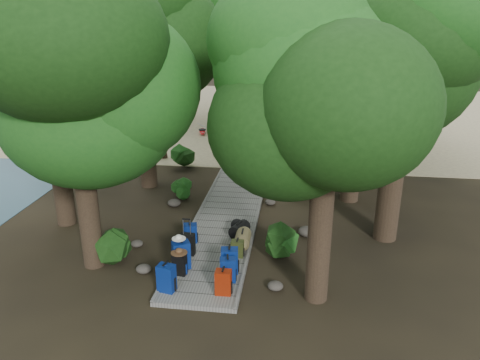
% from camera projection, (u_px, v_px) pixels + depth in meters
% --- Properties ---
extents(ground, '(120.00, 120.00, 0.00)m').
position_uv_depth(ground, '(228.00, 218.00, 15.23)').
color(ground, '#2D2416').
rests_on(ground, ground).
extents(sand_beach, '(40.00, 22.00, 0.02)m').
position_uv_depth(sand_beach, '(266.00, 114.00, 30.12)').
color(sand_beach, '#C7B586').
rests_on(sand_beach, ground).
extents(boardwalk, '(2.00, 12.00, 0.12)m').
position_uv_depth(boardwalk, '(232.00, 204.00, 16.14)').
color(boardwalk, gray).
rests_on(boardwalk, ground).
extents(backpack_left_a, '(0.45, 0.36, 0.75)m').
position_uv_depth(backpack_left_a, '(166.00, 277.00, 10.99)').
color(backpack_left_a, navy).
rests_on(backpack_left_a, boardwalk).
extents(backpack_left_b, '(0.36, 0.28, 0.62)m').
position_uv_depth(backpack_left_b, '(180.00, 263.00, 11.71)').
color(backpack_left_b, black).
rests_on(backpack_left_b, boardwalk).
extents(backpack_left_c, '(0.53, 0.48, 0.81)m').
position_uv_depth(backpack_left_c, '(181.00, 254.00, 11.97)').
color(backpack_left_c, navy).
rests_on(backpack_left_c, boardwalk).
extents(backpack_left_d, '(0.45, 0.36, 0.60)m').
position_uv_depth(backpack_left_d, '(190.00, 232.00, 13.35)').
color(backpack_left_d, navy).
rests_on(backpack_left_d, boardwalk).
extents(backpack_right_a, '(0.38, 0.27, 0.67)m').
position_uv_depth(backpack_right_a, '(223.00, 281.00, 10.89)').
color(backpack_right_a, maroon).
rests_on(backpack_right_a, boardwalk).
extents(backpack_right_b, '(0.42, 0.33, 0.68)m').
position_uv_depth(backpack_right_b, '(228.00, 269.00, 11.40)').
color(backpack_right_b, navy).
rests_on(backpack_right_b, boardwalk).
extents(backpack_right_c, '(0.46, 0.35, 0.73)m').
position_uv_depth(backpack_right_c, '(230.00, 259.00, 11.78)').
color(backpack_right_c, navy).
rests_on(backpack_right_c, boardwalk).
extents(backpack_right_d, '(0.34, 0.25, 0.51)m').
position_uv_depth(backpack_right_d, '(237.00, 248.00, 12.58)').
color(backpack_right_d, '#333B16').
rests_on(backpack_right_d, boardwalk).
extents(duffel_right_khaki, '(0.45, 0.66, 0.44)m').
position_uv_depth(duffel_right_khaki, '(243.00, 239.00, 13.13)').
color(duffel_right_khaki, brown).
rests_on(duffel_right_khaki, boardwalk).
extents(duffel_right_black, '(0.61, 0.74, 0.40)m').
position_uv_depth(duffel_right_black, '(240.00, 229.00, 13.74)').
color(duffel_right_black, black).
rests_on(duffel_right_black, boardwalk).
extents(suitcase_on_boardwalk, '(0.41, 0.24, 0.61)m').
position_uv_depth(suitcase_on_boardwalk, '(187.00, 244.00, 12.66)').
color(suitcase_on_boardwalk, black).
rests_on(suitcase_on_boardwalk, boardwalk).
extents(lone_suitcase_on_sand, '(0.47, 0.36, 0.65)m').
position_uv_depth(lone_suitcase_on_sand, '(262.00, 142.00, 22.68)').
color(lone_suitcase_on_sand, black).
rests_on(lone_suitcase_on_sand, sand_beach).
extents(hat_brown, '(0.42, 0.42, 0.13)m').
position_uv_depth(hat_brown, '(179.00, 251.00, 11.56)').
color(hat_brown, '#51351E').
rests_on(hat_brown, backpack_left_b).
extents(hat_white, '(0.36, 0.36, 0.12)m').
position_uv_depth(hat_white, '(179.00, 237.00, 11.84)').
color(hat_white, silver).
rests_on(hat_white, backpack_left_c).
extents(kayak, '(1.20, 2.97, 0.29)m').
position_uv_depth(kayak, '(202.00, 131.00, 25.48)').
color(kayak, red).
rests_on(kayak, sand_beach).
extents(sun_lounger, '(0.70, 1.94, 0.62)m').
position_uv_depth(sun_lounger, '(314.00, 132.00, 24.45)').
color(sun_lounger, silver).
rests_on(sun_lounger, sand_beach).
extents(tree_right_a, '(4.61, 4.61, 7.68)m').
position_uv_depth(tree_right_a, '(326.00, 141.00, 9.72)').
color(tree_right_a, black).
rests_on(tree_right_a, ground).
extents(tree_right_b, '(5.41, 5.41, 9.67)m').
position_uv_depth(tree_right_b, '(404.00, 73.00, 12.27)').
color(tree_right_b, black).
rests_on(tree_right_b, ground).
extents(tree_right_c, '(5.36, 5.36, 9.28)m').
position_uv_depth(tree_right_c, '(360.00, 67.00, 15.10)').
color(tree_right_c, black).
rests_on(tree_right_c, ground).
extents(tree_right_d, '(6.24, 6.24, 11.44)m').
position_uv_depth(tree_right_d, '(394.00, 30.00, 16.51)').
color(tree_right_d, black).
rests_on(tree_right_d, ground).
extents(tree_right_e, '(4.63, 4.63, 8.34)m').
position_uv_depth(tree_right_e, '(354.00, 67.00, 19.26)').
color(tree_right_e, black).
rests_on(tree_right_e, ground).
extents(tree_right_f, '(6.31, 6.31, 11.26)m').
position_uv_depth(tree_right_f, '(396.00, 27.00, 21.40)').
color(tree_right_f, black).
rests_on(tree_right_f, ground).
extents(tree_left_a, '(4.63, 4.63, 7.72)m').
position_uv_depth(tree_left_a, '(78.00, 123.00, 11.15)').
color(tree_left_a, black).
rests_on(tree_left_a, ground).
extents(tree_left_b, '(4.71, 4.71, 8.47)m').
position_uv_depth(tree_left_b, '(49.00, 89.00, 13.45)').
color(tree_left_b, black).
rests_on(tree_left_b, ground).
extents(tree_left_c, '(5.19, 5.19, 9.03)m').
position_uv_depth(tree_left_c, '(141.00, 66.00, 16.48)').
color(tree_left_c, black).
rests_on(tree_left_c, ground).
extents(tree_back_a, '(5.65, 5.65, 9.78)m').
position_uv_depth(tree_back_a, '(233.00, 36.00, 27.80)').
color(tree_back_a, black).
rests_on(tree_back_a, ground).
extents(tree_back_b, '(5.69, 5.69, 10.17)m').
position_uv_depth(tree_back_b, '(295.00, 32.00, 27.73)').
color(tree_back_b, black).
rests_on(tree_back_b, ground).
extents(tree_back_c, '(5.06, 5.06, 9.11)m').
position_uv_depth(tree_back_c, '(350.00, 42.00, 27.56)').
color(tree_back_c, black).
rests_on(tree_back_c, ground).
extents(tree_back_d, '(4.80, 4.80, 8.00)m').
position_uv_depth(tree_back_d, '(180.00, 52.00, 27.86)').
color(tree_back_d, black).
rests_on(tree_back_d, ground).
extents(palm_right_a, '(4.71, 4.71, 8.02)m').
position_uv_depth(palm_right_a, '(316.00, 70.00, 19.38)').
color(palm_right_a, '#154312').
rests_on(palm_right_a, ground).
extents(palm_right_b, '(4.29, 4.29, 8.29)m').
position_uv_depth(palm_right_b, '(367.00, 57.00, 23.41)').
color(palm_right_b, '#154312').
rests_on(palm_right_b, ground).
extents(palm_right_c, '(3.94, 3.94, 6.26)m').
position_uv_depth(palm_right_c, '(311.00, 73.00, 25.21)').
color(palm_right_c, '#154312').
rests_on(palm_right_c, ground).
extents(palm_left_a, '(4.29, 4.29, 6.83)m').
position_uv_depth(palm_left_a, '(154.00, 83.00, 20.15)').
color(palm_left_a, '#154312').
rests_on(palm_left_a, ground).
extents(rock_left_a, '(0.40, 0.36, 0.22)m').
position_uv_depth(rock_left_a, '(144.00, 269.00, 12.06)').
color(rock_left_a, '#4C473F').
rests_on(rock_left_a, ground).
extents(rock_left_b, '(0.35, 0.32, 0.19)m').
position_uv_depth(rock_left_b, '(137.00, 244.00, 13.39)').
color(rock_left_b, '#4C473F').
rests_on(rock_left_b, ground).
extents(rock_left_c, '(0.45, 0.41, 0.25)m').
position_uv_depth(rock_left_c, '(174.00, 203.00, 16.12)').
color(rock_left_c, '#4C473F').
rests_on(rock_left_c, ground).
extents(rock_left_d, '(0.32, 0.29, 0.18)m').
position_uv_depth(rock_left_d, '(186.00, 186.00, 17.79)').
color(rock_left_d, '#4C473F').
rests_on(rock_left_d, ground).
extents(rock_right_a, '(0.38, 0.34, 0.21)m').
position_uv_depth(rock_right_a, '(275.00, 286.00, 11.33)').
color(rock_right_a, '#4C473F').
rests_on(rock_right_a, ground).
extents(rock_right_b, '(0.54, 0.49, 0.30)m').
position_uv_depth(rock_right_b, '(307.00, 232.00, 13.99)').
color(rock_right_b, '#4C473F').
rests_on(rock_right_b, ground).
extents(rock_right_c, '(0.36, 0.32, 0.20)m').
position_uv_depth(rock_right_c, '(270.00, 202.00, 16.25)').
color(rock_right_c, '#4C473F').
rests_on(rock_right_c, ground).
extents(shrub_left_a, '(1.09, 1.09, 0.98)m').
position_uv_depth(shrub_left_a, '(116.00, 247.00, 12.40)').
color(shrub_left_a, '#1C5318').
rests_on(shrub_left_a, ground).
extents(shrub_left_b, '(0.78, 0.78, 0.71)m').
position_uv_depth(shrub_left_b, '(179.00, 190.00, 16.67)').
color(shrub_left_b, '#1C5318').
rests_on(shrub_left_b, ground).
extents(shrub_left_c, '(1.11, 1.11, 1.00)m').
position_uv_depth(shrub_left_c, '(183.00, 156.00, 20.01)').
color(shrub_left_c, '#1C5318').
rests_on(shrub_left_c, ground).
extents(shrub_right_a, '(1.14, 1.14, 1.03)m').
position_uv_depth(shrub_right_a, '(284.00, 242.00, 12.58)').
color(shrub_right_a, '#1C5318').
rests_on(shrub_right_a, ground).
extents(shrub_right_b, '(1.24, 1.24, 1.11)m').
position_uv_depth(shrub_right_b, '(298.00, 184.00, 16.63)').
color(shrub_right_b, '#1C5318').
rests_on(shrub_right_b, ground).
extents(shrub_right_c, '(0.77, 0.77, 0.69)m').
position_uv_depth(shrub_right_c, '(295.00, 160.00, 19.92)').
color(shrub_right_c, '#1C5318').
rests_on(shrub_right_c, ground).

